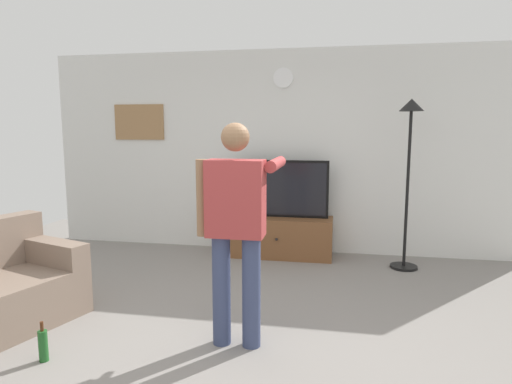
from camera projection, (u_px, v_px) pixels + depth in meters
ground_plane at (224, 354)px, 3.27m from camera, size 8.40×8.40×0.00m
back_wall at (278, 152)px, 5.94m from camera, size 6.40×0.10×2.70m
tv_stand at (279, 237)px, 5.75m from camera, size 1.38×0.50×0.52m
television at (280, 189)px, 5.70m from camera, size 1.26×0.07×0.74m
wall_clock at (283, 78)px, 5.73m from camera, size 0.26×0.03×0.26m
framed_picture at (139, 122)px, 6.19m from camera, size 0.73×0.04×0.49m
floor_lamp at (409, 149)px, 5.08m from camera, size 0.32×0.32×2.00m
person_standing_nearer_lamp at (236, 222)px, 3.29m from camera, size 0.61×0.78×1.71m
beverage_bottle at (43, 345)px, 3.15m from camera, size 0.07×0.07×0.30m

